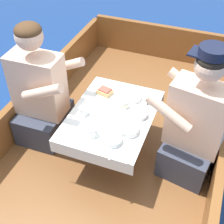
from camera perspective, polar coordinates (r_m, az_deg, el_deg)
ground_plane at (r=2.91m, az=0.32°, el=-10.99°), size 60.00×60.00×0.00m
boat_deck at (r=2.77m, az=0.33°, el=-8.76°), size 1.72×3.20×0.35m
gunwale_port at (r=2.84m, az=-15.50°, el=0.64°), size 0.06×3.20×0.34m
gunwale_starboard at (r=2.45m, az=19.05°, el=-8.36°), size 0.06×3.20×0.34m
bow_coaming at (r=3.74m, az=9.07°, el=12.61°), size 1.60×0.06×0.39m
cockpit_table at (r=2.36m, az=0.00°, el=-1.14°), size 0.61×0.82×0.40m
person_port at (r=2.54m, az=-12.91°, el=2.96°), size 0.53×0.45×1.03m
person_starboard at (r=2.28m, az=14.90°, el=-2.60°), size 0.57×0.52×1.05m
plate_sandwich at (r=2.51m, az=-1.30°, el=3.30°), size 0.17×0.17×0.01m
plate_bread at (r=2.27m, az=-2.03°, el=-1.58°), size 0.16×0.16×0.01m
sandwich at (r=2.50m, az=-1.31°, el=3.79°), size 0.13×0.11×0.05m
bowl_port_near at (r=2.11m, az=0.03°, el=-5.04°), size 0.13×0.13×0.04m
bowl_starboard_near at (r=2.31m, az=5.04°, el=-0.33°), size 0.12×0.12×0.04m
bowl_center_far at (r=2.46m, az=3.56°, el=2.84°), size 0.15×0.15×0.04m
bowl_port_far at (r=2.18m, az=3.10°, el=-3.23°), size 0.14×0.14×0.04m
coffee_cup_port at (r=2.15m, az=-3.63°, el=-3.67°), size 0.09×0.06×0.07m
coffee_cup_starboard at (r=2.32m, az=-5.22°, el=0.21°), size 0.10×0.07×0.06m
tin_can at (r=2.38m, az=2.24°, el=1.42°), size 0.07×0.07×0.05m
utensil_spoon_center at (r=2.28m, az=6.31°, el=-1.67°), size 0.06×0.17×0.01m
utensil_knife_starboard at (r=2.06m, az=0.92°, el=-7.36°), size 0.06×0.17×0.00m
utensil_spoon_starboard at (r=2.55m, az=7.06°, el=3.48°), size 0.10×0.16×0.01m
utensil_knife_port at (r=2.05m, az=3.58°, el=-7.69°), size 0.03×0.17×0.00m
utensil_spoon_port at (r=2.35m, az=2.22°, el=0.03°), size 0.04×0.17×0.01m
utensil_fork_starboard at (r=2.39m, az=6.57°, el=0.65°), size 0.06×0.17×0.00m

